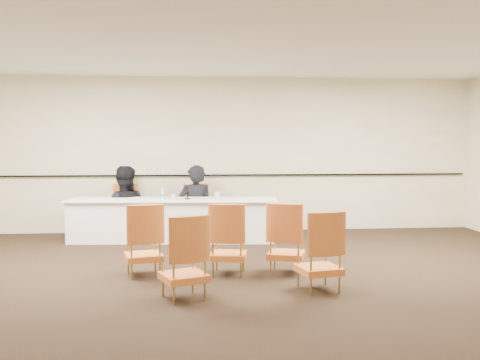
% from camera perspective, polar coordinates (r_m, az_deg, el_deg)
% --- Properties ---
extents(floor, '(10.00, 10.00, 0.00)m').
position_cam_1_polar(floor, '(6.68, 0.00, -11.03)').
color(floor, black).
rests_on(floor, ground).
extents(ceiling, '(10.00, 10.00, 0.00)m').
position_cam_1_polar(ceiling, '(6.57, 0.00, 15.13)').
color(ceiling, white).
rests_on(ceiling, ground).
extents(wall_back, '(10.00, 0.04, 3.00)m').
position_cam_1_polar(wall_back, '(10.44, -1.99, 2.73)').
color(wall_back, beige).
rests_on(wall_back, ground).
extents(wall_rail, '(9.80, 0.04, 0.03)m').
position_cam_1_polar(wall_rail, '(10.42, -1.97, 0.52)').
color(wall_rail, black).
rests_on(wall_rail, wall_back).
extents(panel_table, '(3.74, 1.15, 0.74)m').
position_cam_1_polar(panel_table, '(9.54, -7.23, -4.24)').
color(panel_table, white).
rests_on(panel_table, ground).
extents(panelist_main, '(0.72, 0.52, 1.82)m').
position_cam_1_polar(panelist_main, '(10.05, -4.77, -3.59)').
color(panelist_main, black).
rests_on(panelist_main, ground).
extents(panelist_main_chair, '(0.54, 0.54, 0.95)m').
position_cam_1_polar(panelist_main_chair, '(10.04, -4.78, -3.21)').
color(panelist_main_chair, '#C15422').
rests_on(panelist_main_chair, ground).
extents(panelist_second, '(0.93, 0.74, 1.83)m').
position_cam_1_polar(panelist_second, '(10.24, -12.30, -3.64)').
color(panelist_second, black).
rests_on(panelist_second, ground).
extents(panelist_second_chair, '(0.54, 0.54, 0.95)m').
position_cam_1_polar(panelist_second_chair, '(10.22, -12.31, -3.15)').
color(panelist_second_chair, '#C15422').
rests_on(panelist_second_chair, ground).
extents(papers, '(0.31, 0.23, 0.00)m').
position_cam_1_polar(papers, '(9.47, -5.20, -2.03)').
color(papers, white).
rests_on(papers, panel_table).
extents(microphone, '(0.11, 0.22, 0.30)m').
position_cam_1_polar(microphone, '(9.40, -5.64, -1.16)').
color(microphone, black).
rests_on(microphone, panel_table).
extents(water_bottle, '(0.07, 0.07, 0.22)m').
position_cam_1_polar(water_bottle, '(9.52, -8.27, -1.38)').
color(water_bottle, teal).
rests_on(water_bottle, panel_table).
extents(drinking_glass, '(0.08, 0.08, 0.10)m').
position_cam_1_polar(drinking_glass, '(9.39, -7.15, -1.81)').
color(drinking_glass, white).
rests_on(drinking_glass, panel_table).
extents(coffee_cup, '(0.12, 0.12, 0.14)m').
position_cam_1_polar(coffee_cup, '(9.32, -2.46, -1.70)').
color(coffee_cup, silver).
rests_on(coffee_cup, panel_table).
extents(aud_chair_front_left, '(0.60, 0.60, 0.95)m').
position_cam_1_polar(aud_chair_front_left, '(7.11, -10.25, -6.24)').
color(aud_chair_front_left, '#C15422').
rests_on(aud_chair_front_left, ground).
extents(aud_chair_front_mid, '(0.58, 0.58, 0.95)m').
position_cam_1_polar(aud_chair_front_mid, '(7.06, -1.25, -6.25)').
color(aud_chair_front_mid, '#C15422').
rests_on(aud_chair_front_mid, ground).
extents(aud_chair_front_right, '(0.63, 0.63, 0.95)m').
position_cam_1_polar(aud_chair_front_right, '(7.14, 4.95, -6.15)').
color(aud_chair_front_right, '#C15422').
rests_on(aud_chair_front_right, ground).
extents(aud_chair_back_left, '(0.65, 0.65, 0.95)m').
position_cam_1_polar(aud_chair_back_left, '(6.00, -6.06, -8.11)').
color(aud_chair_back_left, '#C15422').
rests_on(aud_chair_back_left, ground).
extents(aud_chair_back_right, '(0.59, 0.59, 0.95)m').
position_cam_1_polar(aud_chair_back_right, '(6.37, 8.40, -7.42)').
color(aud_chair_back_right, '#C15422').
rests_on(aud_chair_back_right, ground).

